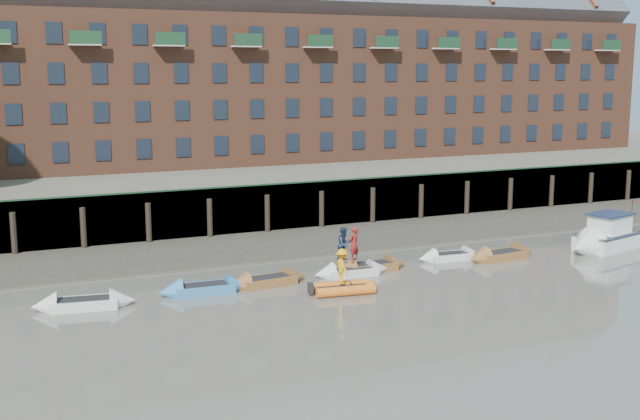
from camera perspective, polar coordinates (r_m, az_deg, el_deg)
ground at (r=36.37m, az=11.44°, el=-7.74°), size 220.00×220.00×0.00m
foreshore at (r=51.54m, az=-0.21°, el=-2.23°), size 110.00×8.00×0.50m
mud_band at (r=48.53m, az=1.41°, el=-3.02°), size 110.00×1.60×0.10m
river_wall at (r=55.19m, az=-2.05°, el=0.27°), size 110.00×1.23×3.30m
bank_terrace at (r=67.87m, az=-6.37°, el=2.08°), size 110.00×28.00×3.20m
apartment_terrace at (r=68.18m, az=-6.82°, el=11.56°), size 80.60×15.56×20.98m
rowboat_0 at (r=38.94m, az=-16.45°, el=-6.40°), size 4.81×2.06×1.35m
rowboat_1 at (r=40.23m, az=-8.25°, el=-5.56°), size 4.59×1.52×1.32m
rowboat_2 at (r=41.33m, az=-3.74°, el=-5.05°), size 4.54×1.74×1.28m
rowboat_3 at (r=43.16m, az=2.26°, el=-4.39°), size 4.30×1.49×1.23m
rowboat_4 at (r=44.19m, az=3.63°, el=-4.05°), size 4.42×1.34×1.28m
rowboat_5 at (r=47.20m, az=9.22°, el=-3.27°), size 4.07×1.43×1.16m
rowboat_6 at (r=47.89m, az=12.77°, el=-3.16°), size 4.78×1.76×1.36m
rib_tender at (r=39.89m, az=1.81°, el=-5.57°), size 3.33×1.91×0.56m
motor_launch at (r=51.84m, az=19.46°, el=-1.93°), size 7.23×3.94×2.84m
person_rower_a at (r=42.92m, az=2.44°, el=-2.39°), size 0.79×0.69×1.82m
person_rower_b at (r=42.78m, az=1.73°, el=-2.43°), size 1.06×0.95×1.82m
person_rib_crew at (r=39.46m, az=1.60°, el=-4.01°), size 0.72×1.16×1.74m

